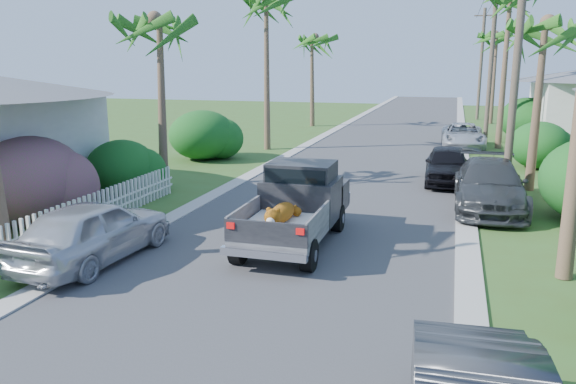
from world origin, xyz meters
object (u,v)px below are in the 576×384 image
(palm_l_d, at_px, (313,38))
(palm_r_d, at_px, (497,35))
(parked_car_rd, at_px, (463,136))
(utility_pole_c, at_px, (491,64))
(parked_car_ln, at_px, (93,231))
(parked_car_rf, at_px, (448,165))
(utility_pole_d, at_px, (481,64))
(utility_pole_b, at_px, (517,64))
(palm_l_b, at_px, (158,20))
(parked_car_rm, at_px, (490,186))
(palm_r_b, at_px, (545,24))
(pickup_truck, at_px, (299,203))

(palm_l_d, relative_size, palm_r_d, 0.96)
(parked_car_rd, height_order, utility_pole_c, utility_pole_c)
(parked_car_ln, bearing_deg, parked_car_rf, -120.17)
(parked_car_ln, distance_m, utility_pole_d, 40.58)
(utility_pole_b, bearing_deg, parked_car_rf, 128.10)
(palm_l_b, relative_size, utility_pole_c, 0.82)
(parked_car_rm, bearing_deg, palm_l_d, 116.82)
(utility_pole_b, distance_m, utility_pole_c, 15.00)
(parked_car_rf, relative_size, parked_car_ln, 0.95)
(parked_car_rm, relative_size, utility_pole_d, 0.59)
(parked_car_rd, relative_size, palm_r_b, 0.68)
(palm_r_d, height_order, utility_pole_b, utility_pole_b)
(parked_car_rm, height_order, utility_pole_d, utility_pole_d)
(parked_car_rf, distance_m, palm_l_b, 12.27)
(parked_car_rd, height_order, utility_pole_b, utility_pole_b)
(palm_r_d, xyz_separation_m, utility_pole_b, (-0.90, -27.00, -2.14))
(parked_car_rf, relative_size, palm_r_d, 0.53)
(palm_l_b, bearing_deg, parked_car_rf, 18.58)
(parked_car_rm, bearing_deg, utility_pole_d, 88.44)
(parked_car_rm, height_order, palm_r_b, palm_r_b)
(pickup_truck, relative_size, utility_pole_d, 0.57)
(parked_car_rm, bearing_deg, palm_r_b, 63.65)
(palm_r_d, relative_size, utility_pole_d, 0.89)
(parked_car_rf, bearing_deg, palm_l_d, 116.83)
(parked_car_rd, xyz_separation_m, utility_pole_b, (1.30, -12.53, 3.92))
(palm_l_b, height_order, palm_r_b, palm_l_b)
(utility_pole_c, bearing_deg, utility_pole_b, -90.00)
(parked_car_rm, distance_m, parked_car_ln, 12.14)
(palm_l_d, distance_m, utility_pole_b, 24.31)
(parked_car_rm, xyz_separation_m, palm_r_d, (1.50, 28.30, 5.97))
(parked_car_rf, relative_size, utility_pole_c, 0.47)
(parked_car_rm, relative_size, parked_car_rf, 1.26)
(palm_l_b, xyz_separation_m, utility_pole_b, (12.40, 1.00, -1.55))
(parked_car_rm, relative_size, palm_r_d, 0.66)
(utility_pole_b, relative_size, utility_pole_c, 1.00)
(parked_car_rf, distance_m, palm_l_d, 21.85)
(parked_car_rm, relative_size, palm_l_b, 0.72)
(pickup_truck, relative_size, utility_pole_c, 0.57)
(parked_car_rd, relative_size, utility_pole_c, 0.54)
(parked_car_rd, bearing_deg, utility_pole_d, 83.41)
(palm_r_d, bearing_deg, pickup_truck, -101.16)
(pickup_truck, distance_m, utility_pole_c, 22.18)
(palm_l_d, bearing_deg, utility_pole_c, -26.38)
(pickup_truck, xyz_separation_m, palm_r_b, (6.64, 8.15, 4.94))
(parked_car_rm, xyz_separation_m, palm_r_b, (1.60, 3.30, 5.18))
(parked_car_rf, distance_m, palm_r_d, 25.38)
(palm_r_b, relative_size, palm_r_d, 0.90)
(parked_car_rd, bearing_deg, parked_car_ln, -113.73)
(palm_l_d, bearing_deg, utility_pole_d, 36.64)
(parked_car_ln, bearing_deg, palm_r_b, -130.33)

